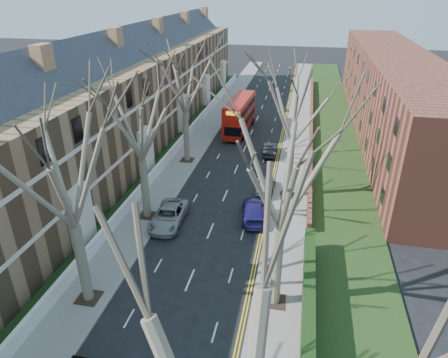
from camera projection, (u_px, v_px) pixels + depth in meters
The scene contains 16 objects.
pavement_left at pixel (208, 128), 54.05m from camera, with size 3.00×102.00×0.12m, color slate.
pavement_right at pixel (297, 134), 51.90m from camera, with size 3.00×102.00×0.12m, color slate.
terrace_left at pixel (126, 101), 45.96m from camera, with size 9.70×78.00×13.60m.
flats_right at pixel (392, 94), 51.19m from camera, with size 13.97×54.00×10.00m.
front_wall_left at pixel (178, 145), 47.06m from camera, with size 0.30×78.00×1.00m.
grass_verge_right at pixel (333, 136), 51.06m from camera, with size 6.00×102.00×0.06m.
tree_left_mid at pixel (62, 160), 20.79m from camera, with size 10.50×10.50×14.71m.
tree_left_far at pixel (137, 111), 29.72m from camera, with size 10.15×10.15×14.22m.
tree_left_dist at pixel (183, 74), 40.12m from camera, with size 10.50×10.50×14.71m.
tree_right_mid at pixel (284, 162), 20.52m from camera, with size 10.50×10.50×14.71m.
tree_right_far at pixel (295, 98), 32.95m from camera, with size 10.15×10.15×14.22m.
double_decker_bus at pixel (240, 116), 52.35m from camera, with size 3.01×10.30×4.29m.
car_left_far at pixel (169, 216), 32.57m from camera, with size 2.41×5.23×1.45m, color gray.
car_right_near at pixel (254, 211), 33.34m from camera, with size 1.98×4.87×1.41m, color navy.
car_right_mid at pixel (266, 185), 37.66m from camera, with size 1.51×3.76×1.28m, color gray.
car_right_far at pixel (270, 149), 45.68m from camera, with size 1.38×3.97×1.31m, color black.
Camera 1 is at (6.40, -11.02, 17.86)m, focal length 32.00 mm.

